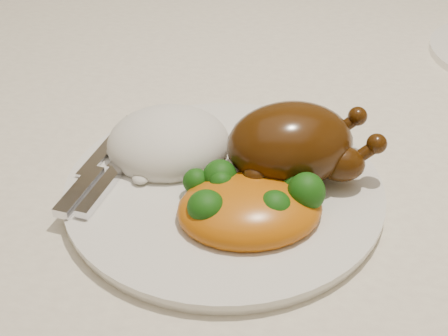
# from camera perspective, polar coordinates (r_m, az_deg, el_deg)

# --- Properties ---
(dining_table) EXTENTS (1.60, 0.90, 0.76)m
(dining_table) POSITION_cam_1_polar(r_m,az_deg,el_deg) (0.85, 1.19, 0.97)
(dining_table) COLOR brown
(dining_table) RESTS_ON floor
(tablecloth) EXTENTS (1.73, 1.03, 0.18)m
(tablecloth) POSITION_cam_1_polar(r_m,az_deg,el_deg) (0.81, 1.26, 5.22)
(tablecloth) COLOR white
(tablecloth) RESTS_ON dining_table
(dinner_plate) EXTENTS (0.38, 0.38, 0.01)m
(dinner_plate) POSITION_cam_1_polar(r_m,az_deg,el_deg) (0.61, 0.00, -2.00)
(dinner_plate) COLOR white
(dinner_plate) RESTS_ON tablecloth
(roast_chicken) EXTENTS (0.17, 0.13, 0.08)m
(roast_chicken) POSITION_cam_1_polar(r_m,az_deg,el_deg) (0.60, 6.38, 2.22)
(roast_chicken) COLOR #432107
(roast_chicken) RESTS_ON dinner_plate
(rice_mound) EXTENTS (0.15, 0.14, 0.07)m
(rice_mound) POSITION_cam_1_polar(r_m,az_deg,el_deg) (0.65, -5.08, 2.26)
(rice_mound) COLOR white
(rice_mound) RESTS_ON dinner_plate
(mac_and_cheese) EXTENTS (0.16, 0.14, 0.06)m
(mac_and_cheese) POSITION_cam_1_polar(r_m,az_deg,el_deg) (0.57, 2.87, -3.35)
(mac_and_cheese) COLOR #CA6D0C
(mac_and_cheese) RESTS_ON dinner_plate
(cutlery) EXTENTS (0.05, 0.18, 0.01)m
(cutlery) POSITION_cam_1_polar(r_m,az_deg,el_deg) (0.62, -11.37, -0.66)
(cutlery) COLOR silver
(cutlery) RESTS_ON dinner_plate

